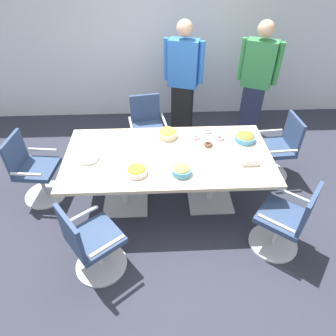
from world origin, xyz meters
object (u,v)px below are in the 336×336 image
office_chair_3 (286,222)px  plate_stack (88,158)px  snack_bowl_cookies (182,170)px  office_chair_0 (147,130)px  snack_bowl_chips_yellow (167,133)px  donut_platter (208,138)px  conference_table (168,163)px  snack_bowl_pretzels (245,137)px  snack_bowl_chips_orange (137,170)px  person_standing_0 (183,80)px  napkin_pile (248,159)px  office_chair_4 (277,151)px  office_chair_2 (91,244)px  person_standing_1 (256,81)px  office_chair_1 (34,172)px

office_chair_3 → plate_stack: 2.27m
snack_bowl_cookies → office_chair_0: bearing=105.2°
snack_bowl_chips_yellow → donut_platter: (0.50, -0.08, -0.04)m
donut_platter → plate_stack: bearing=-166.4°
snack_bowl_cookies → conference_table: bearing=110.3°
snack_bowl_pretzels → plate_stack: size_ratio=1.06×
snack_bowl_chips_orange → plate_stack: size_ratio=0.95×
office_chair_0 → snack_bowl_pretzels: (1.22, -0.84, 0.39)m
conference_table → person_standing_0: person_standing_0 is taller
donut_platter → napkin_pile: napkin_pile is taller
snack_bowl_chips_yellow → snack_bowl_chips_orange: snack_bowl_chips_yellow is taller
snack_bowl_cookies → plate_stack: size_ratio=0.89×
snack_bowl_chips_yellow → conference_table: bearing=-91.2°
snack_bowl_cookies → office_chair_4: bearing=30.5°
person_standing_0 → plate_stack: person_standing_0 is taller
office_chair_3 → person_standing_0: bearing=59.8°
office_chair_2 → person_standing_1: (2.22, 2.52, 0.55)m
conference_table → plate_stack: plate_stack is taller
person_standing_1 → snack_bowl_chips_yellow: size_ratio=7.42×
person_standing_0 → person_standing_1: size_ratio=1.00×
conference_table → office_chair_3: office_chair_3 is taller
office_chair_4 → snack_bowl_pretzels: office_chair_4 is taller
donut_platter → person_standing_0: bearing=98.6°
person_standing_1 → office_chair_4: bearing=120.6°
plate_stack → snack_bowl_chips_yellow: bearing=25.0°
office_chair_2 → person_standing_1: size_ratio=0.50×
office_chair_2 → snack_bowl_cookies: office_chair_2 is taller
snack_bowl_pretzels → snack_bowl_cookies: (-0.83, -0.60, 0.00)m
person_standing_1 → conference_table: bearing=72.8°
snack_bowl_chips_orange → snack_bowl_pretzels: (1.31, 0.57, 0.00)m
office_chair_4 → snack_bowl_chips_yellow: office_chair_4 is taller
person_standing_1 → snack_bowl_cookies: (-1.30, -1.90, -0.16)m
person_standing_1 → napkin_pile: person_standing_1 is taller
conference_table → office_chair_1: office_chair_1 is taller
snack_bowl_pretzels → conference_table: bearing=-165.4°
office_chair_0 → person_standing_1: person_standing_1 is taller
snack_bowl_chips_orange → snack_bowl_cookies: size_ratio=1.07×
snack_bowl_chips_yellow → napkin_pile: bearing=-31.5°
conference_table → office_chair_3: size_ratio=2.64×
office_chair_2 → snack_bowl_pretzels: office_chair_2 is taller
office_chair_0 → donut_platter: (0.77, -0.80, 0.36)m
snack_bowl_chips_yellow → snack_bowl_chips_orange: 0.79m
office_chair_3 → office_chair_4: (0.32, 1.26, 0.00)m
conference_table → snack_bowl_pretzels: (0.96, 0.25, 0.17)m
person_standing_0 → plate_stack: size_ratio=7.64×
person_standing_0 → office_chair_0: bearing=61.7°
office_chair_2 → plate_stack: 0.99m
office_chair_3 → office_chair_1: bearing=111.0°
office_chair_4 → person_standing_0: (-1.22, 1.15, 0.55)m
person_standing_1 → donut_platter: bearing=79.3°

